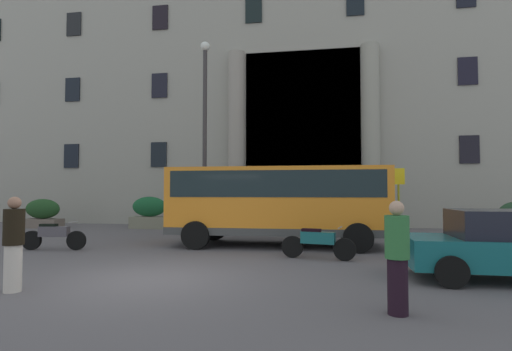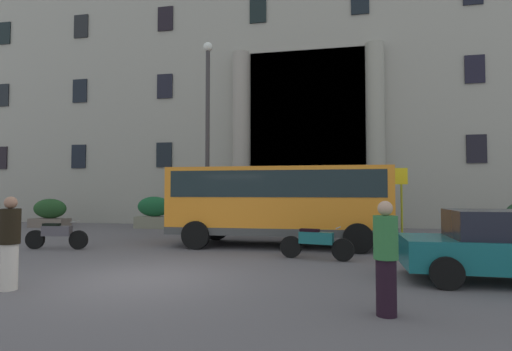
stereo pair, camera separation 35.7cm
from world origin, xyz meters
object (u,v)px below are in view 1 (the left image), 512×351
Objects in this scene: pedestrian_man_crossing at (14,243)px; lamppost_plaza_centre at (205,123)px; orange_minibus at (278,199)px; hedge_planter_far_east at (149,213)px; motorcycle_near_kerb at (316,242)px; pedestrian_woman_dark_dress at (397,257)px; hedge_planter_entrance_right at (43,214)px; parked_sedan_second at (512,245)px; scooter_by_planter at (53,235)px; hedge_planter_east at (364,216)px; bus_stop_sign at (399,196)px.

pedestrian_man_crossing is 0.21× the size of lamppost_plaza_centre.
orange_minibus is at bearing 133.55° from pedestrian_man_crossing.
hedge_planter_far_east is (-7.03, 5.18, -0.82)m from orange_minibus.
pedestrian_woman_dark_dress reaches higher than motorcycle_near_kerb.
lamppost_plaza_centre is at bearing -12.28° from hedge_planter_entrance_right.
parked_sedan_second is 3.82m from pedestrian_woman_dark_dress.
motorcycle_near_kerb is (1.31, -2.42, -1.13)m from orange_minibus.
orange_minibus is 3.72× the size of hedge_planter_entrance_right.
scooter_by_planter is (0.12, -7.29, -0.31)m from hedge_planter_far_east.
orange_minibus is at bearing 9.14° from scooter_by_planter.
hedge_planter_east is at bearing 133.02° from pedestrian_man_crossing.
pedestrian_woman_dark_dress is (1.28, -4.70, 0.40)m from motorcycle_near_kerb.
lamppost_plaza_centre reaches higher than hedge_planter_far_east.
scooter_by_planter is 10.75m from pedestrian_woman_dark_dress.
orange_minibus reaches higher than pedestrian_woman_dark_dress.
lamppost_plaza_centre reaches higher than orange_minibus.
hedge_planter_far_east is 0.44× the size of parked_sedan_second.
hedge_planter_entrance_right is 0.24× the size of lamppost_plaza_centre.
bus_stop_sign is at bearing 120.89° from pedestrian_man_crossing.
orange_minibus reaches higher than hedge_planter_entrance_right.
bus_stop_sign is 3.67m from hedge_planter_east.
lamppost_plaza_centre reaches higher than bus_stop_sign.
parked_sedan_second is at bearing -14.47° from motorcycle_near_kerb.
bus_stop_sign reaches higher than pedestrian_man_crossing.
orange_minibus is 4.14× the size of pedestrian_man_crossing.
bus_stop_sign reaches higher than orange_minibus.
hedge_planter_east is at bearing 0.95° from hedge_planter_far_east.
lamppost_plaza_centre is (-6.77, -2.73, 4.03)m from hedge_planter_east.
bus_stop_sign is 9.23m from pedestrian_woman_dark_dress.
orange_minibus is at bearing 141.17° from parked_sedan_second.
bus_stop_sign is at bearing -9.10° from hedge_planter_entrance_right.
pedestrian_man_crossing is 10.30m from lamppost_plaza_centre.
pedestrian_man_crossing reaches higher than hedge_planter_east.
motorcycle_near_kerb is at bearing -62.67° from orange_minibus.
hedge_planter_entrance_right is (-16.79, 2.69, -0.96)m from bus_stop_sign.
motorcycle_near_kerb is (-4.01, 2.02, -0.28)m from parked_sedan_second.
bus_stop_sign is 0.65× the size of parked_sedan_second.
orange_minibus is 6.39m from hedge_planter_east.
motorcycle_near_kerb is at bearing 126.86° from pedestrian_woman_dark_dress.
orange_minibus is at bearing 130.72° from motorcycle_near_kerb.
parked_sedan_second is (12.35, -9.62, -0.03)m from hedge_planter_far_east.
hedge_planter_entrance_right is at bearing 122.08° from scooter_by_planter.
hedge_planter_entrance_right is 0.96× the size of motorcycle_near_kerb.
orange_minibus is 0.88× the size of lamppost_plaza_centre.
scooter_by_planter is at bearing 173.83° from pedestrian_woman_dark_dress.
hedge_planter_east is 8.34m from lamppost_plaza_centre.
bus_stop_sign is 0.33× the size of lamppost_plaza_centre.
scooter_by_planter is at bearing -165.37° from pedestrian_man_crossing.
hedge_planter_entrance_right is at bearing 167.72° from lamppost_plaza_centre.
hedge_planter_east is (10.40, 0.17, -0.05)m from hedge_planter_far_east.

